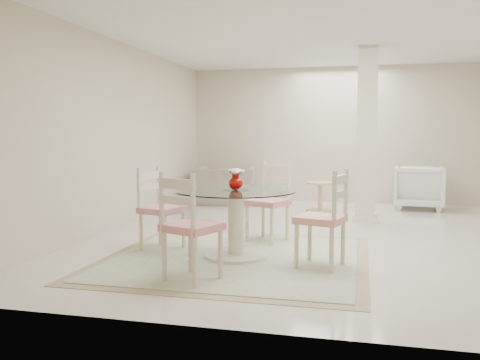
% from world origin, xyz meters
% --- Properties ---
extents(ground, '(7.00, 7.00, 0.00)m').
position_xyz_m(ground, '(0.00, 0.00, 0.00)').
color(ground, silver).
rests_on(ground, ground).
extents(room_shell, '(6.02, 7.02, 2.71)m').
position_xyz_m(room_shell, '(0.00, 0.00, 1.86)').
color(room_shell, beige).
rests_on(room_shell, ground).
extents(column, '(0.30, 0.30, 2.70)m').
position_xyz_m(column, '(0.50, 1.30, 1.35)').
color(column, beige).
rests_on(column, ground).
extents(area_rug, '(2.84, 2.84, 0.02)m').
position_xyz_m(area_rug, '(-0.89, -1.49, 0.01)').
color(area_rug, tan).
rests_on(area_rug, ground).
extents(dining_table, '(1.31, 1.31, 0.76)m').
position_xyz_m(dining_table, '(-0.89, -1.49, 0.39)').
color(dining_table, beige).
rests_on(dining_table, ground).
extents(red_vase, '(0.18, 0.17, 0.24)m').
position_xyz_m(red_vase, '(-0.89, -1.49, 0.87)').
color(red_vase, '#A50905').
rests_on(red_vase, dining_table).
extents(dining_chair_east, '(0.55, 0.55, 1.12)m').
position_xyz_m(dining_chair_east, '(0.11, -1.69, 0.59)').
color(dining_chair_east, beige).
rests_on(dining_chair_east, ground).
extents(dining_chair_north, '(0.59, 0.59, 1.13)m').
position_xyz_m(dining_chair_north, '(-0.68, -0.49, 0.59)').
color(dining_chair_north, '#EDE3C3').
rests_on(dining_chair_north, ground).
extents(dining_chair_west, '(0.53, 0.53, 1.07)m').
position_xyz_m(dining_chair_west, '(-1.89, -1.29, 0.57)').
color(dining_chair_west, beige).
rests_on(dining_chair_west, ground).
extents(dining_chair_south, '(0.59, 0.59, 1.13)m').
position_xyz_m(dining_chair_south, '(-1.10, -2.50, 0.59)').
color(dining_chair_south, beige).
rests_on(dining_chair_south, ground).
extents(recliner_taupe, '(1.27, 1.16, 0.73)m').
position_xyz_m(recliner_taupe, '(-2.16, 2.77, 0.37)').
color(recliner_taupe, '#9F9084').
rests_on(recliner_taupe, ground).
extents(armchair_white, '(0.92, 0.94, 0.80)m').
position_xyz_m(armchair_white, '(1.46, 2.90, 0.40)').
color(armchair_white, white).
rests_on(armchair_white, ground).
extents(side_table, '(0.51, 0.51, 0.53)m').
position_xyz_m(side_table, '(-0.27, 2.14, 0.24)').
color(side_table, '#D6A784').
rests_on(side_table, ground).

